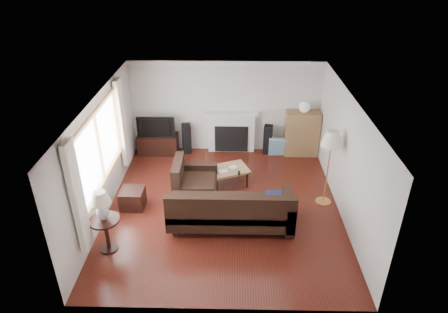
{
  "coord_description": "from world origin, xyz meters",
  "views": [
    {
      "loc": [
        0.16,
        -7.15,
        5.2
      ],
      "look_at": [
        0.0,
        0.3,
        1.1
      ],
      "focal_mm": 32.0,
      "sensor_mm": 36.0,
      "label": 1
    }
  ],
  "objects_px": {
    "floor_lamp": "(328,168)",
    "coffee_table": "(223,178)",
    "bookshelf": "(302,133)",
    "tv_stand": "(158,144)",
    "sectional_sofa": "(231,207)",
    "side_table": "(107,234)"
  },
  "relations": [
    {
      "from": "bookshelf",
      "to": "floor_lamp",
      "type": "bearing_deg",
      "value": -85.1
    },
    {
      "from": "tv_stand",
      "to": "side_table",
      "type": "xyz_separation_m",
      "value": [
        -0.31,
        -3.87,
        0.08
      ]
    },
    {
      "from": "tv_stand",
      "to": "sectional_sofa",
      "type": "xyz_separation_m",
      "value": [
        1.99,
        -3.08,
        0.17
      ]
    },
    {
      "from": "side_table",
      "to": "coffee_table",
      "type": "bearing_deg",
      "value": 46.45
    },
    {
      "from": "sectional_sofa",
      "to": "floor_lamp",
      "type": "xyz_separation_m",
      "value": [
        2.07,
        0.83,
        0.44
      ]
    },
    {
      "from": "sectional_sofa",
      "to": "coffee_table",
      "type": "distance_m",
      "value": 1.47
    },
    {
      "from": "coffee_table",
      "to": "sectional_sofa",
      "type": "bearing_deg",
      "value": -104.17
    },
    {
      "from": "coffee_table",
      "to": "floor_lamp",
      "type": "relative_size",
      "value": 0.67
    },
    {
      "from": "floor_lamp",
      "to": "side_table",
      "type": "height_order",
      "value": "floor_lamp"
    },
    {
      "from": "floor_lamp",
      "to": "coffee_table",
      "type": "bearing_deg",
      "value": 164.85
    },
    {
      "from": "sectional_sofa",
      "to": "floor_lamp",
      "type": "relative_size",
      "value": 1.55
    },
    {
      "from": "coffee_table",
      "to": "floor_lamp",
      "type": "distance_m",
      "value": 2.43
    },
    {
      "from": "bookshelf",
      "to": "coffee_table",
      "type": "height_order",
      "value": "bookshelf"
    },
    {
      "from": "sectional_sofa",
      "to": "side_table",
      "type": "distance_m",
      "value": 2.43
    },
    {
      "from": "sectional_sofa",
      "to": "coffee_table",
      "type": "bearing_deg",
      "value": 97.45
    },
    {
      "from": "bookshelf",
      "to": "coffee_table",
      "type": "bearing_deg",
      "value": -140.94
    },
    {
      "from": "bookshelf",
      "to": "sectional_sofa",
      "type": "relative_size",
      "value": 0.45
    },
    {
      "from": "tv_stand",
      "to": "bookshelf",
      "type": "distance_m",
      "value": 3.88
    },
    {
      "from": "bookshelf",
      "to": "coffee_table",
      "type": "distance_m",
      "value": 2.68
    },
    {
      "from": "sectional_sofa",
      "to": "floor_lamp",
      "type": "height_order",
      "value": "floor_lamp"
    },
    {
      "from": "bookshelf",
      "to": "floor_lamp",
      "type": "height_order",
      "value": "floor_lamp"
    },
    {
      "from": "tv_stand",
      "to": "floor_lamp",
      "type": "bearing_deg",
      "value": -29.04
    }
  ]
}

